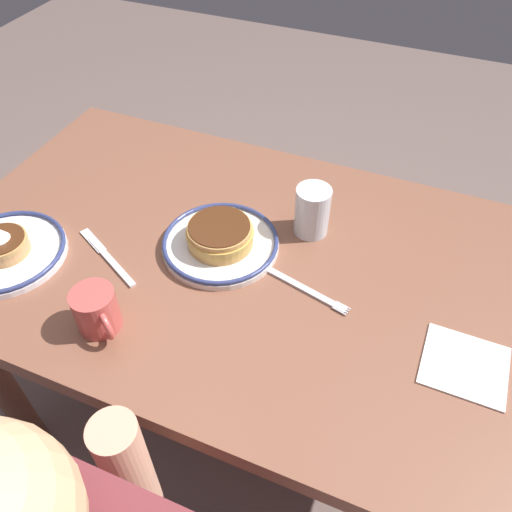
% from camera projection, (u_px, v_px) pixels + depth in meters
% --- Properties ---
extents(ground_plane, '(6.00, 6.00, 0.00)m').
position_uv_depth(ground_plane, '(263.00, 426.00, 1.66)').
color(ground_plane, '#6B5751').
extents(dining_table, '(1.48, 0.82, 0.76)m').
position_uv_depth(dining_table, '(266.00, 295.00, 1.19)').
color(dining_table, brown).
rests_on(dining_table, ground_plane).
extents(plate_near_main, '(0.26, 0.26, 0.06)m').
position_uv_depth(plate_near_main, '(220.00, 240.00, 1.13)').
color(plate_near_main, silver).
rests_on(plate_near_main, dining_table).
extents(plate_center_pancakes, '(0.26, 0.26, 0.09)m').
position_uv_depth(plate_center_pancakes, '(5.00, 250.00, 1.12)').
color(plate_center_pancakes, white).
rests_on(plate_center_pancakes, dining_table).
extents(coffee_mug, '(0.11, 0.09, 0.09)m').
position_uv_depth(coffee_mug, '(97.00, 310.00, 0.97)').
color(coffee_mug, '#BF4C47').
rests_on(coffee_mug, dining_table).
extents(drinking_glass, '(0.08, 0.08, 0.12)m').
position_uv_depth(drinking_glass, '(312.00, 213.00, 1.15)').
color(drinking_glass, silver).
rests_on(drinking_glass, dining_table).
extents(paper_napkin, '(0.15, 0.14, 0.00)m').
position_uv_depth(paper_napkin, '(465.00, 365.00, 0.94)').
color(paper_napkin, white).
rests_on(paper_napkin, dining_table).
extents(fork_near, '(0.19, 0.06, 0.01)m').
position_uv_depth(fork_near, '(307.00, 290.00, 1.06)').
color(fork_near, silver).
rests_on(fork_near, dining_table).
extents(butter_knife, '(0.20, 0.12, 0.01)m').
position_uv_depth(butter_knife, '(107.00, 256.00, 1.13)').
color(butter_knife, silver).
rests_on(butter_knife, dining_table).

